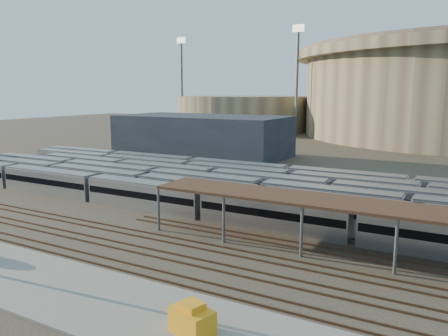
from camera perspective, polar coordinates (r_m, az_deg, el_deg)
ground at (r=46.44m, az=-1.44°, el=-10.02°), size 420.00×420.00×0.00m
apron at (r=38.63m, az=-19.95°, el=-14.76°), size 50.00×9.00×0.20m
subway_trains at (r=62.27m, az=6.49°, el=-3.17°), size 124.73×23.90×3.60m
empty_tracks at (r=42.45m, az=-4.91°, el=-11.89°), size 170.00×9.62×0.18m
secondary_arena at (r=186.89m, az=2.68°, el=7.21°), size 56.00×56.00×14.00m
service_building at (r=109.37m, az=-2.85°, el=4.23°), size 42.00×20.00×10.00m
floodlight_0 at (r=156.67m, az=9.51°, el=11.56°), size 4.00×1.00×38.40m
floodlight_1 at (r=190.64m, az=-5.55°, el=11.33°), size 4.00×1.00×38.40m
floodlight_3 at (r=200.35m, az=19.88°, el=10.73°), size 4.00×1.00×38.40m
yellow_equipment at (r=30.16m, az=-4.18°, el=-19.39°), size 3.27×2.56×1.79m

